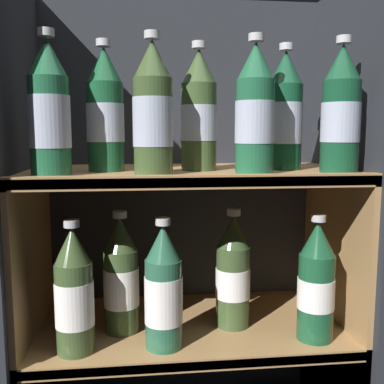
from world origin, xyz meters
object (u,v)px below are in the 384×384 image
object	(u,v)px
bottle_upper_back_2	(285,115)
bottle_upper_front_0	(49,112)
bottle_lower_front_0	(74,294)
bottle_upper_front_3	(341,113)
bottle_lower_front_2	(316,284)
bottle_lower_front_1	(164,291)
bottle_upper_back_0	(105,114)
bottle_upper_back_1	(199,114)
bottle_upper_front_2	(255,113)
bottle_upper_front_1	(153,113)
bottle_lower_back_0	(121,279)
bottle_lower_back_1	(233,274)

from	to	relation	value
bottle_upper_back_2	bottle_upper_front_0	bearing A→B (deg)	-169.89
bottle_upper_back_2	bottle_lower_front_0	bearing A→B (deg)	-169.16
bottle_upper_front_3	bottle_lower_front_2	distance (m)	0.35
bottle_lower_front_1	bottle_upper_front_3	bearing A→B (deg)	0.00
bottle_upper_back_0	bottle_lower_front_2	world-z (taller)	bottle_upper_back_0
bottle_upper_back_1	bottle_lower_front_0	world-z (taller)	bottle_upper_back_1
bottle_upper_back_0	bottle_upper_front_2	bearing A→B (deg)	-16.15
bottle_upper_front_3	bottle_lower_front_2	xyz separation A→B (m)	(-0.04, -0.00, -0.34)
bottle_upper_back_1	bottle_upper_back_0	bearing A→B (deg)	180.00
bottle_upper_front_0	bottle_upper_back_1	xyz separation A→B (m)	(0.28, 0.08, 0.00)
bottle_lower_front_1	bottle_upper_back_2	bearing A→B (deg)	17.58
bottle_upper_front_2	bottle_upper_back_0	distance (m)	0.30
bottle_upper_front_1	bottle_upper_back_0	world-z (taller)	same
bottle_upper_front_3	bottle_lower_front_2	world-z (taller)	bottle_upper_front_3
bottle_upper_back_1	bottle_lower_back_0	world-z (taller)	bottle_upper_back_1
bottle_upper_front_3	bottle_upper_back_2	distance (m)	0.12
bottle_upper_front_1	bottle_lower_front_1	xyz separation A→B (m)	(0.02, -0.00, -0.35)
bottle_upper_back_2	bottle_lower_front_1	xyz separation A→B (m)	(-0.26, -0.08, -0.35)
bottle_upper_back_0	bottle_upper_back_2	xyz separation A→B (m)	(0.37, 0.00, -0.00)
bottle_upper_back_1	bottle_upper_back_2	bearing A→B (deg)	0.00
bottle_upper_back_2	bottle_lower_back_1	size ratio (longest dim) A/B	1.00
bottle_upper_front_1	bottle_upper_front_2	size ratio (longest dim) A/B	1.00
bottle_upper_front_0	bottle_upper_front_2	distance (m)	0.38
bottle_lower_front_2	bottle_lower_front_0	bearing A→B (deg)	180.00
bottle_upper_back_0	bottle_upper_back_1	world-z (taller)	same
bottle_upper_front_2	bottle_upper_back_0	bearing A→B (deg)	163.85
bottle_upper_front_3	bottle_upper_back_1	world-z (taller)	same
bottle_lower_front_2	bottle_lower_back_0	distance (m)	0.41
bottle_upper_back_0	bottle_lower_front_1	size ratio (longest dim) A/B	1.00
bottle_upper_front_0	bottle_lower_front_0	size ratio (longest dim) A/B	1.00
bottle_upper_front_0	bottle_lower_front_2	distance (m)	0.62
bottle_upper_back_2	bottle_lower_front_0	distance (m)	0.56
bottle_upper_front_3	bottle_lower_front_0	size ratio (longest dim) A/B	1.00
bottle_lower_front_1	bottle_lower_back_1	world-z (taller)	same
bottle_upper_back_0	bottle_lower_back_1	distance (m)	0.44
bottle_upper_front_2	bottle_lower_back_1	distance (m)	0.36
bottle_lower_front_2	bottle_upper_front_2	bearing A→B (deg)	180.00
bottle_upper_front_0	bottle_upper_front_3	bearing A→B (deg)	0.00
bottle_upper_back_2	bottle_upper_front_1	bearing A→B (deg)	-163.42
bottle_upper_front_0	bottle_lower_front_1	xyz separation A→B (m)	(0.20, -0.00, -0.35)
bottle_upper_back_2	bottle_lower_back_0	size ratio (longest dim) A/B	1.00
bottle_upper_front_3	bottle_lower_front_1	bearing A→B (deg)	-180.00
bottle_lower_front_0	bottle_upper_front_3	bearing A→B (deg)	0.00
bottle_lower_front_2	bottle_lower_back_1	xyz separation A→B (m)	(-0.16, 0.08, -0.00)
bottle_lower_front_2	bottle_lower_back_0	world-z (taller)	same
bottle_lower_front_1	bottle_upper_front_1	bearing A→B (deg)	180.00
bottle_upper_back_0	bottle_lower_front_1	world-z (taller)	bottle_upper_back_0
bottle_lower_back_1	bottle_lower_front_0	bearing A→B (deg)	-165.75
bottle_upper_front_2	bottle_lower_front_2	bearing A→B (deg)	-0.00
bottle_upper_front_3	bottle_upper_back_1	size ratio (longest dim) A/B	1.00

